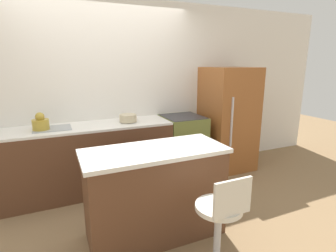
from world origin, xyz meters
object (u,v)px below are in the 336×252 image
at_px(refrigerator, 228,119).
at_px(kettle, 40,123).
at_px(mixing_bowl, 128,118).
at_px(oven_range, 183,145).
at_px(stool_chair, 220,226).

bearing_deg(refrigerator, kettle, 179.40).
bearing_deg(mixing_bowl, kettle, 180.00).
bearing_deg(refrigerator, oven_range, 176.48).
distance_m(kettle, mixing_bowl, 1.09).
distance_m(refrigerator, kettle, 2.75).
height_order(refrigerator, mixing_bowl, refrigerator).
bearing_deg(stool_chair, refrigerator, 52.56).
bearing_deg(oven_range, refrigerator, -3.52).
bearing_deg(oven_range, kettle, -179.40).
distance_m(stool_chair, kettle, 2.38).
relative_size(oven_range, mixing_bowl, 3.96).
height_order(stool_chair, kettle, kettle).
bearing_deg(kettle, refrigerator, -0.60).
height_order(oven_range, mixing_bowl, mixing_bowl).
height_order(refrigerator, stool_chair, refrigerator).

